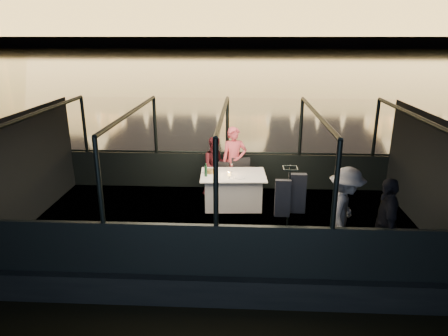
# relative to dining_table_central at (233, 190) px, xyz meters

# --- Properties ---
(river_water) EXTENTS (500.00, 500.00, 0.00)m
(river_water) POSITION_rel_dining_table_central_xyz_m (-0.19, 79.18, -0.89)
(river_water) COLOR black
(river_water) RESTS_ON ground
(boat_hull) EXTENTS (8.60, 4.40, 1.00)m
(boat_hull) POSITION_rel_dining_table_central_xyz_m (-0.19, -0.82, -0.89)
(boat_hull) COLOR black
(boat_hull) RESTS_ON river_water
(boat_deck) EXTENTS (8.00, 4.00, 0.04)m
(boat_deck) POSITION_rel_dining_table_central_xyz_m (-0.19, -0.82, -0.41)
(boat_deck) COLOR black
(boat_deck) RESTS_ON boat_hull
(gunwale_port) EXTENTS (8.00, 0.08, 0.90)m
(gunwale_port) POSITION_rel_dining_table_central_xyz_m (-0.19, 1.18, 0.06)
(gunwale_port) COLOR black
(gunwale_port) RESTS_ON boat_deck
(gunwale_starboard) EXTENTS (8.00, 0.08, 0.90)m
(gunwale_starboard) POSITION_rel_dining_table_central_xyz_m (-0.19, -2.82, 0.06)
(gunwale_starboard) COLOR black
(gunwale_starboard) RESTS_ON boat_deck
(cabin_glass_port) EXTENTS (8.00, 0.02, 1.40)m
(cabin_glass_port) POSITION_rel_dining_table_central_xyz_m (-0.19, 1.18, 1.21)
(cabin_glass_port) COLOR #99B2B2
(cabin_glass_port) RESTS_ON gunwale_port
(cabin_glass_starboard) EXTENTS (8.00, 0.02, 1.40)m
(cabin_glass_starboard) POSITION_rel_dining_table_central_xyz_m (-0.19, -2.82, 1.21)
(cabin_glass_starboard) COLOR #99B2B2
(cabin_glass_starboard) RESTS_ON gunwale_starboard
(cabin_roof_glass) EXTENTS (8.00, 4.00, 0.02)m
(cabin_roof_glass) POSITION_rel_dining_table_central_xyz_m (-0.19, -0.82, 1.91)
(cabin_roof_glass) COLOR #99B2B2
(cabin_roof_glass) RESTS_ON boat_deck
(end_wall_fore) EXTENTS (0.02, 4.00, 2.30)m
(end_wall_fore) POSITION_rel_dining_table_central_xyz_m (-4.19, -0.82, 0.76)
(end_wall_fore) COLOR black
(end_wall_fore) RESTS_ON boat_deck
(end_wall_aft) EXTENTS (0.02, 4.00, 2.30)m
(end_wall_aft) POSITION_rel_dining_table_central_xyz_m (3.81, -0.82, 0.76)
(end_wall_aft) COLOR black
(end_wall_aft) RESTS_ON boat_deck
(canopy_ribs) EXTENTS (8.00, 4.00, 2.30)m
(canopy_ribs) POSITION_rel_dining_table_central_xyz_m (-0.19, -0.82, 0.76)
(canopy_ribs) COLOR black
(canopy_ribs) RESTS_ON boat_deck
(embankment) EXTENTS (400.00, 140.00, 6.00)m
(embankment) POSITION_rel_dining_table_central_xyz_m (-0.19, 209.18, 0.11)
(embankment) COLOR #423D33
(embankment) RESTS_ON ground
(dining_table_central) EXTENTS (1.51, 1.13, 0.77)m
(dining_table_central) POSITION_rel_dining_table_central_xyz_m (0.00, 0.00, 0.00)
(dining_table_central) COLOR silver
(dining_table_central) RESTS_ON boat_deck
(chair_port_left) EXTENTS (0.47, 0.47, 0.85)m
(chair_port_left) POSITION_rel_dining_table_central_xyz_m (-0.30, 0.45, 0.06)
(chair_port_left) COLOR black
(chair_port_left) RESTS_ON boat_deck
(chair_port_right) EXTENTS (0.50, 0.50, 0.94)m
(chair_port_right) POSITION_rel_dining_table_central_xyz_m (0.16, 0.45, 0.06)
(chair_port_right) COLOR black
(chair_port_right) RESTS_ON boat_deck
(coat_stand) EXTENTS (0.54, 0.47, 1.68)m
(coat_stand) POSITION_rel_dining_table_central_xyz_m (1.01, -2.12, 0.51)
(coat_stand) COLOR black
(coat_stand) RESTS_ON boat_deck
(person_woman_coral) EXTENTS (0.67, 0.51, 1.68)m
(person_woman_coral) POSITION_rel_dining_table_central_xyz_m (0.00, 0.76, 0.36)
(person_woman_coral) COLOR #DE505C
(person_woman_coral) RESTS_ON boat_deck
(person_man_maroon) EXTENTS (0.81, 0.71, 1.43)m
(person_man_maroon) POSITION_rel_dining_table_central_xyz_m (-0.44, 0.73, 0.36)
(person_man_maroon) COLOR #441319
(person_man_maroon) RESTS_ON boat_deck
(passenger_stripe) EXTENTS (0.92, 1.20, 1.64)m
(passenger_stripe) POSITION_rel_dining_table_central_xyz_m (1.99, -2.06, 0.47)
(passenger_stripe) COLOR silver
(passenger_stripe) RESTS_ON boat_deck
(passenger_dark) EXTENTS (0.54, 0.99, 1.59)m
(passenger_dark) POSITION_rel_dining_table_central_xyz_m (2.58, -2.39, 0.47)
(passenger_dark) COLOR black
(passenger_dark) RESTS_ON boat_deck
(wine_bottle) EXTENTS (0.07, 0.07, 0.30)m
(wine_bottle) POSITION_rel_dining_table_central_xyz_m (-0.60, -0.16, 0.53)
(wine_bottle) COLOR #163C22
(wine_bottle) RESTS_ON dining_table_central
(bread_basket) EXTENTS (0.20, 0.20, 0.08)m
(bread_basket) POSITION_rel_dining_table_central_xyz_m (-0.54, 0.07, 0.42)
(bread_basket) COLOR brown
(bread_basket) RESTS_ON dining_table_central
(amber_candle) EXTENTS (0.08, 0.08, 0.08)m
(amber_candle) POSITION_rel_dining_table_central_xyz_m (-0.09, -0.08, 0.42)
(amber_candle) COLOR #FCB73F
(amber_candle) RESTS_ON dining_table_central
(plate_near) EXTENTS (0.26, 0.26, 0.02)m
(plate_near) POSITION_rel_dining_table_central_xyz_m (0.15, -0.21, 0.39)
(plate_near) COLOR white
(plate_near) RESTS_ON dining_table_central
(plate_far) EXTENTS (0.29, 0.29, 0.01)m
(plate_far) POSITION_rel_dining_table_central_xyz_m (-0.60, 0.12, 0.39)
(plate_far) COLOR silver
(plate_far) RESTS_ON dining_table_central
(wine_glass_white) EXTENTS (0.07, 0.07, 0.17)m
(wine_glass_white) POSITION_rel_dining_table_central_xyz_m (-0.60, -0.12, 0.48)
(wine_glass_white) COLOR silver
(wine_glass_white) RESTS_ON dining_table_central
(wine_glass_red) EXTENTS (0.09, 0.09, 0.19)m
(wine_glass_red) POSITION_rel_dining_table_central_xyz_m (-0.04, 0.15, 0.48)
(wine_glass_red) COLOR white
(wine_glass_red) RESTS_ON dining_table_central
(wine_glass_empty) EXTENTS (0.08, 0.08, 0.18)m
(wine_glass_empty) POSITION_rel_dining_table_central_xyz_m (-0.08, -0.29, 0.48)
(wine_glass_empty) COLOR silver
(wine_glass_empty) RESTS_ON dining_table_central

